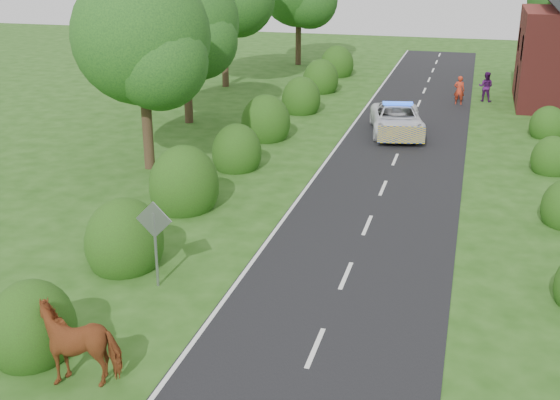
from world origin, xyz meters
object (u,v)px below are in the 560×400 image
(cow, at_px, (82,345))
(police_van, at_px, (397,120))
(pedestrian_red, at_px, (459,90))
(road_sign, at_px, (155,231))
(pedestrian_purple, at_px, (486,87))

(cow, distance_m, police_van, 23.38)
(cow, distance_m, pedestrian_red, 31.63)
(police_van, xyz_separation_m, pedestrian_red, (2.76, 7.85, 0.11))
(police_van, distance_m, pedestrian_red, 8.32)
(road_sign, relative_size, pedestrian_red, 1.47)
(cow, height_order, pedestrian_purple, pedestrian_purple)
(road_sign, relative_size, police_van, 0.44)
(cow, xyz_separation_m, pedestrian_purple, (8.50, 32.20, 0.13))
(cow, relative_size, pedestrian_red, 1.26)
(road_sign, xyz_separation_m, pedestrian_red, (7.27, 26.40, -0.80))
(road_sign, bearing_deg, police_van, 76.34)
(road_sign, height_order, pedestrian_purple, road_sign)
(road_sign, xyz_separation_m, cow, (0.28, -4.45, -0.89))
(road_sign, bearing_deg, pedestrian_red, 74.61)
(cow, height_order, police_van, police_van)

